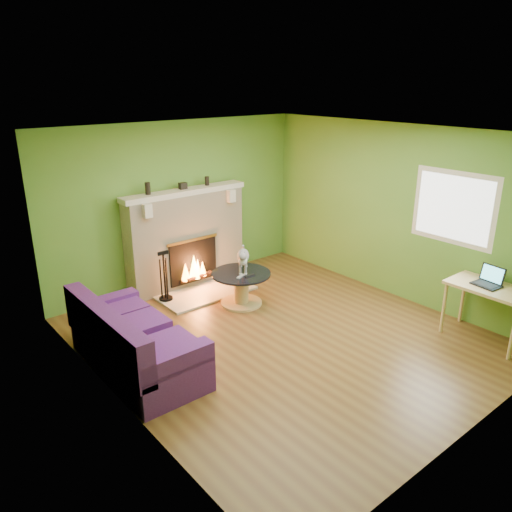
% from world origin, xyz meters
% --- Properties ---
extents(floor, '(5.00, 5.00, 0.00)m').
position_xyz_m(floor, '(0.00, 0.00, 0.00)').
color(floor, '#583619').
rests_on(floor, ground).
extents(ceiling, '(5.00, 5.00, 0.00)m').
position_xyz_m(ceiling, '(0.00, 0.00, 2.60)').
color(ceiling, white).
rests_on(ceiling, wall_back).
extents(wall_back, '(5.00, 0.00, 5.00)m').
position_xyz_m(wall_back, '(0.00, 2.50, 1.30)').
color(wall_back, '#4F832B').
rests_on(wall_back, floor).
extents(wall_front, '(5.00, 0.00, 5.00)m').
position_xyz_m(wall_front, '(0.00, -2.50, 1.30)').
color(wall_front, '#4F832B').
rests_on(wall_front, floor).
extents(wall_left, '(0.00, 5.00, 5.00)m').
position_xyz_m(wall_left, '(-2.25, 0.00, 1.30)').
color(wall_left, '#4F832B').
rests_on(wall_left, floor).
extents(wall_right, '(0.00, 5.00, 5.00)m').
position_xyz_m(wall_right, '(2.25, 0.00, 1.30)').
color(wall_right, '#4F832B').
rests_on(wall_right, floor).
extents(window_frame, '(0.00, 1.20, 1.20)m').
position_xyz_m(window_frame, '(2.24, -0.90, 1.55)').
color(window_frame, silver).
rests_on(window_frame, wall_right).
extents(window_pane, '(0.00, 1.06, 1.06)m').
position_xyz_m(window_pane, '(2.23, -0.90, 1.55)').
color(window_pane, white).
rests_on(window_pane, wall_right).
extents(fireplace, '(2.10, 0.46, 1.58)m').
position_xyz_m(fireplace, '(0.00, 2.32, 0.77)').
color(fireplace, beige).
rests_on(fireplace, floor).
extents(hearth, '(1.50, 0.75, 0.03)m').
position_xyz_m(hearth, '(0.00, 1.80, 0.01)').
color(hearth, beige).
rests_on(hearth, floor).
extents(mantel, '(2.10, 0.28, 0.08)m').
position_xyz_m(mantel, '(0.00, 2.30, 1.54)').
color(mantel, beige).
rests_on(mantel, fireplace).
extents(sofa, '(0.88, 1.90, 0.85)m').
position_xyz_m(sofa, '(-1.86, 0.54, 0.33)').
color(sofa, '#47185C').
rests_on(sofa, floor).
extents(coffee_table, '(0.88, 0.88, 0.50)m').
position_xyz_m(coffee_table, '(0.20, 1.15, 0.29)').
color(coffee_table, tan).
rests_on(coffee_table, floor).
extents(desk, '(0.58, 1.00, 0.74)m').
position_xyz_m(desk, '(1.95, -1.69, 0.65)').
color(desk, tan).
rests_on(desk, floor).
extents(cat, '(0.57, 0.62, 0.39)m').
position_xyz_m(cat, '(0.28, 1.20, 0.69)').
color(cat, slate).
rests_on(cat, coffee_table).
extents(remote_silver, '(0.17, 0.11, 0.02)m').
position_xyz_m(remote_silver, '(0.10, 1.03, 0.51)').
color(remote_silver, gray).
rests_on(remote_silver, coffee_table).
extents(remote_black, '(0.16, 0.05, 0.02)m').
position_xyz_m(remote_black, '(0.22, 0.97, 0.50)').
color(remote_black, black).
rests_on(remote_black, coffee_table).
extents(laptop, '(0.32, 0.35, 0.24)m').
position_xyz_m(laptop, '(1.93, -1.64, 0.86)').
color(laptop, black).
rests_on(laptop, desk).
extents(fire_tools, '(0.21, 0.21, 0.77)m').
position_xyz_m(fire_tools, '(-0.63, 1.95, 0.42)').
color(fire_tools, black).
rests_on(fire_tools, hearth).
extents(mantel_vase_left, '(0.08, 0.08, 0.18)m').
position_xyz_m(mantel_vase_left, '(-0.61, 2.33, 1.67)').
color(mantel_vase_left, black).
rests_on(mantel_vase_left, mantel).
extents(mantel_vase_right, '(0.07, 0.07, 0.14)m').
position_xyz_m(mantel_vase_right, '(0.44, 2.33, 1.65)').
color(mantel_vase_right, black).
rests_on(mantel_vase_right, mantel).
extents(mantel_box, '(0.12, 0.08, 0.10)m').
position_xyz_m(mantel_box, '(-0.01, 2.33, 1.63)').
color(mantel_box, black).
rests_on(mantel_box, mantel).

